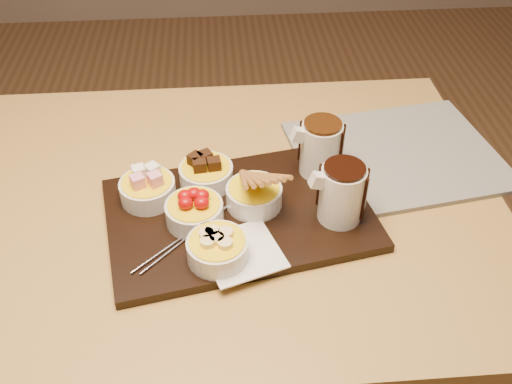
{
  "coord_description": "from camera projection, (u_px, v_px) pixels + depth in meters",
  "views": [
    {
      "loc": [
        0.08,
        -0.8,
        1.46
      ],
      "look_at": [
        0.14,
        -0.06,
        0.81
      ],
      "focal_mm": 40.0,
      "sensor_mm": 36.0,
      "label": 1
    }
  ],
  "objects": [
    {
      "name": "bowl_strawberries",
      "position": [
        194.0,
        213.0,
        0.98
      ],
      "size": [
        0.1,
        0.1,
        0.04
      ],
      "primitive_type": "cylinder",
      "color": "silver",
      "rests_on": "serving_board"
    },
    {
      "name": "dining_table",
      "position": [
        185.0,
        236.0,
        1.13
      ],
      "size": [
        1.2,
        0.8,
        0.75
      ],
      "color": "#B18942",
      "rests_on": "ground"
    },
    {
      "name": "bowl_marshmallows",
      "position": [
        148.0,
        190.0,
        1.02
      ],
      "size": [
        0.1,
        0.1,
        0.04
      ],
      "primitive_type": "cylinder",
      "color": "silver",
      "rests_on": "serving_board"
    },
    {
      "name": "pitcher_dark_chocolate",
      "position": [
        342.0,
        194.0,
        0.96
      ],
      "size": [
        0.09,
        0.09,
        0.1
      ],
      "primitive_type": "cylinder",
      "rotation": [
        0.0,
        0.0,
        0.19
      ],
      "color": "silver",
      "rests_on": "serving_board"
    },
    {
      "name": "fondue_skewers",
      "position": [
        192.0,
        230.0,
        0.97
      ],
      "size": [
        0.2,
        0.21,
        0.01
      ],
      "primitive_type": null,
      "rotation": [
        0.0,
        0.0,
        -0.82
      ],
      "color": "silver",
      "rests_on": "serving_board"
    },
    {
      "name": "napkin",
      "position": [
        242.0,
        252.0,
        0.93
      ],
      "size": [
        0.15,
        0.15,
        0.0
      ],
      "primitive_type": "cube",
      "rotation": [
        0.0,
        0.0,
        0.33
      ],
      "color": "white",
      "rests_on": "serving_board"
    },
    {
      "name": "newspaper",
      "position": [
        396.0,
        155.0,
        1.15
      ],
      "size": [
        0.44,
        0.38,
        0.01
      ],
      "primitive_type": "cube",
      "rotation": [
        0.0,
        0.0,
        0.16
      ],
      "color": "beige",
      "rests_on": "dining_table"
    },
    {
      "name": "bowl_biscotti",
      "position": [
        254.0,
        196.0,
        1.01
      ],
      "size": [
        0.1,
        0.1,
        0.04
      ],
      "primitive_type": "cylinder",
      "color": "silver",
      "rests_on": "serving_board"
    },
    {
      "name": "serving_board",
      "position": [
        239.0,
        214.0,
        1.02
      ],
      "size": [
        0.51,
        0.38,
        0.02
      ],
      "primitive_type": "cube",
      "rotation": [
        0.0,
        0.0,
        0.19
      ],
      "color": "black",
      "rests_on": "dining_table"
    },
    {
      "name": "bowl_bananas",
      "position": [
        218.0,
        250.0,
        0.91
      ],
      "size": [
        0.1,
        0.1,
        0.04
      ],
      "primitive_type": "cylinder",
      "color": "silver",
      "rests_on": "serving_board"
    },
    {
      "name": "pitcher_milk_chocolate",
      "position": [
        321.0,
        149.0,
        1.06
      ],
      "size": [
        0.09,
        0.09,
        0.1
      ],
      "primitive_type": "cylinder",
      "rotation": [
        0.0,
        0.0,
        0.19
      ],
      "color": "silver",
      "rests_on": "serving_board"
    },
    {
      "name": "bowl_cake",
      "position": [
        206.0,
        175.0,
        1.06
      ],
      "size": [
        0.1,
        0.1,
        0.04
      ],
      "primitive_type": "cylinder",
      "color": "silver",
      "rests_on": "serving_board"
    }
  ]
}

